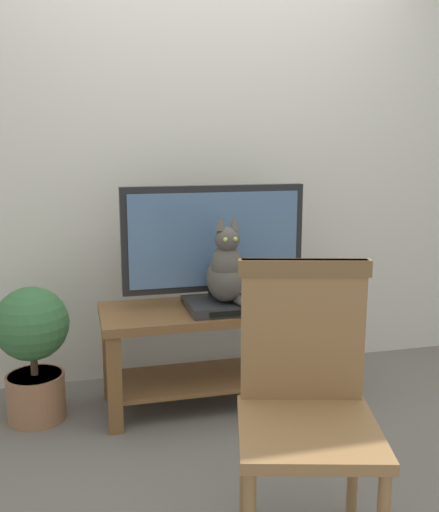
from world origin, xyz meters
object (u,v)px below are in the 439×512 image
object	(u,v)px
wooden_chair	(306,389)
potted_plant	(33,346)
cat	(226,270)
book_stack	(296,294)
media_box	(225,306)
tv_stand	(217,336)
tv	(214,243)

from	to	relation	value
wooden_chair	potted_plant	size ratio (longest dim) A/B	1.43
cat	book_stack	xyz separation A→B (m)	(0.43, 0.10, -0.18)
media_box	potted_plant	bearing A→B (deg)	173.17
tv_stand	media_box	distance (m)	0.21
tv	tv_stand	bearing A→B (deg)	-90.02
cat	potted_plant	world-z (taller)	cat
cat	wooden_chair	distance (m)	1.05
tv_stand	wooden_chair	distance (m)	1.15
tv_stand	wooden_chair	world-z (taller)	wooden_chair
media_box	potted_plant	xyz separation A→B (m)	(-0.97, 0.12, -0.17)
media_box	book_stack	bearing A→B (deg)	11.71
wooden_chair	tv_stand	bearing A→B (deg)	91.58
potted_plant	tv	bearing A→B (deg)	1.97
tv_stand	media_box	xyz separation A→B (m)	(0.02, -0.08, 0.19)
tv_stand	wooden_chair	xyz separation A→B (m)	(0.03, -1.13, 0.19)
book_stack	tv_stand	bearing A→B (deg)	-178.73
potted_plant	book_stack	bearing A→B (deg)	-1.11
tv	book_stack	xyz separation A→B (m)	(0.45, -0.06, -0.30)
book_stack	potted_plant	distance (m)	1.40
cat	potted_plant	size ratio (longest dim) A/B	0.64
tv	media_box	world-z (taller)	tv
cat	potted_plant	xyz separation A→B (m)	(-0.97, 0.13, -0.36)
tv_stand	cat	world-z (taller)	cat
tv	wooden_chair	world-z (taller)	tv
tv	potted_plant	size ratio (longest dim) A/B	1.41
wooden_chair	media_box	bearing A→B (deg)	90.55
tv	cat	bearing A→B (deg)	-82.27
media_box	cat	xyz separation A→B (m)	(0.00, -0.02, 0.19)
tv_stand	tv	distance (m)	0.50
book_stack	potted_plant	xyz separation A→B (m)	(-1.39, 0.03, -0.18)
wooden_chair	book_stack	xyz separation A→B (m)	(0.42, 1.14, 0.01)
wooden_chair	potted_plant	bearing A→B (deg)	129.85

